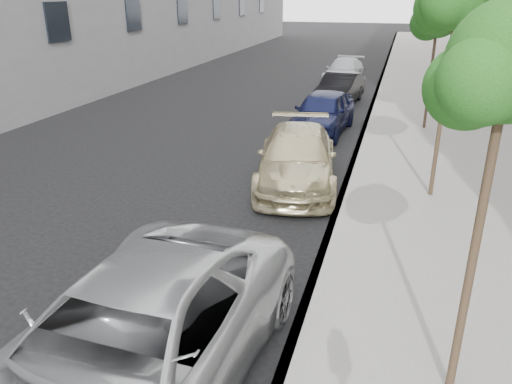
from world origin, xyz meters
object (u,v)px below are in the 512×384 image
at_px(tree_far, 439,14).
at_px(suv, 297,157).
at_px(minivan, 132,347).
at_px(sedan_blue, 322,112).
at_px(sedan_rear, 344,71).
at_px(sedan_black, 340,89).

bearing_deg(tree_far, suv, -117.95).
bearing_deg(suv, minivan, -101.98).
bearing_deg(minivan, sedan_blue, 92.29).
height_order(minivan, sedan_rear, minivan).
distance_m(tree_far, suv, 7.80).
distance_m(minivan, sedan_blue, 12.93).
bearing_deg(suv, tree_far, 52.54).
height_order(sedan_blue, sedan_black, sedan_blue).
height_order(tree_far, sedan_black, tree_far).
distance_m(minivan, suv, 7.83).
bearing_deg(sedan_black, minivan, -83.61).
relative_size(minivan, sedan_rear, 1.31).
relative_size(sedan_black, sedan_rear, 0.92).
xyz_separation_m(tree_far, sedan_rear, (-3.97, 9.30, -3.31)).
bearing_deg(sedan_blue, minivan, -86.27).
height_order(minivan, suv, minivan).
xyz_separation_m(minivan, suv, (0.34, 7.82, -0.10)).
distance_m(suv, sedan_blue, 5.11).
height_order(suv, sedan_black, suv).
distance_m(minivan, sedan_rear, 23.39).
height_order(sedan_blue, sedan_rear, sedan_blue).
bearing_deg(minivan, suv, 90.63).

